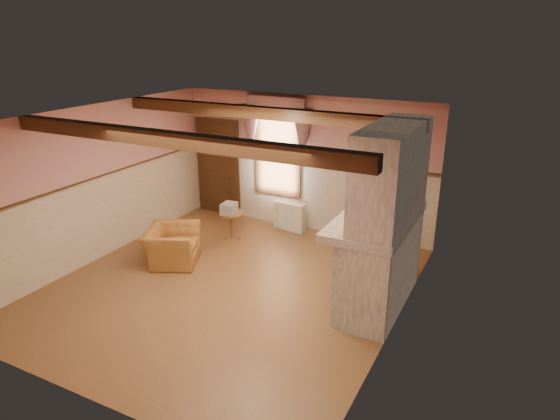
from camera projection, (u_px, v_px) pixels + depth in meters
The scene contains 26 objects.
floor at pixel (228, 286), 8.28m from camera, with size 5.50×6.00×0.01m, color brown.
ceiling at pixel (222, 117), 7.32m from camera, with size 5.50×6.00×0.01m, color silver.
wall_back at pixel (304, 164), 10.31m from camera, with size 5.50×0.02×2.80m, color tan.
wall_front at pixel (71, 292), 5.29m from camera, with size 5.50×0.02×2.80m, color tan.
wall_left at pixel (96, 184), 8.97m from camera, with size 0.02×6.00×2.80m, color tan.
wall_right at pixel (400, 239), 6.63m from camera, with size 0.02×6.00×2.80m, color tan.
wainscot at pixel (227, 245), 8.02m from camera, with size 5.50×6.00×1.50m, color beige, non-canonical shape.
chair_rail at pixel (225, 201), 7.77m from camera, with size 5.50×6.00×0.08m, color black, non-canonical shape.
firebox at pixel (357, 272), 7.77m from camera, with size 0.20×0.95×0.90m, color black.
armchair at pixel (172, 245), 9.05m from camera, with size 1.00×0.88×0.65m, color #9E662D.
side_table at pixel (232, 225), 10.11m from camera, with size 0.51×0.51×0.55m, color brown.
book_stack at pixel (229, 208), 9.98m from camera, with size 0.26×0.32×0.20m, color #B7AD8C.
radiator at pixel (290, 216), 10.51m from camera, with size 0.70×0.18×0.60m, color silver.
bowl at pixel (380, 210), 7.49m from camera, with size 0.33×0.33×0.08m, color brown.
mantel_clock at pixel (387, 199), 7.78m from camera, with size 0.14×0.24×0.20m, color black.
oil_lamp at pixel (387, 197), 7.76m from camera, with size 0.11×0.11×0.28m, color #B47633.
candle_red at pixel (363, 226), 6.79m from camera, with size 0.06×0.06×0.16m, color maroon.
jar_yellow at pixel (368, 222), 6.97m from camera, with size 0.06×0.06×0.12m, color gold.
fireplace at pixel (388, 220), 7.27m from camera, with size 0.85×2.00×2.80m, color gray.
mantel at pixel (376, 221), 7.36m from camera, with size 1.05×2.05×0.12m, color gray.
overmantel_mirror at pixel (366, 179), 7.23m from camera, with size 0.06×1.44×1.04m, color silver.
door at pixel (218, 168), 11.28m from camera, with size 1.10×0.10×2.10m, color black.
window at pixel (278, 149), 10.46m from camera, with size 1.06×0.08×2.02m, color white.
window_drapes at pixel (276, 121), 10.17m from camera, with size 1.30×0.14×1.40m, color gray.
ceiling_beam_front at pixel (170, 139), 6.35m from camera, with size 5.50×0.18×0.20m, color black.
ceiling_beam_back at pixel (261, 113), 8.36m from camera, with size 5.50×0.18×0.20m, color black.
Camera 1 is at (4.10, -6.15, 4.03)m, focal length 32.00 mm.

